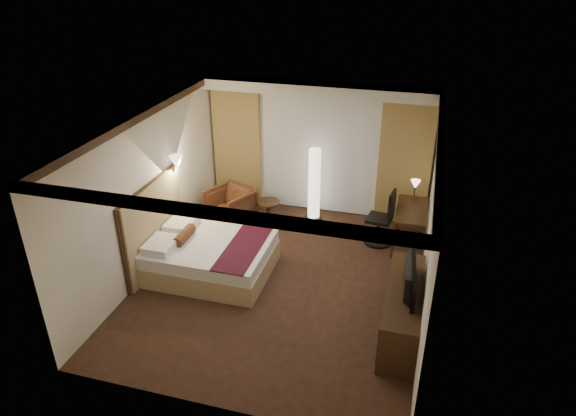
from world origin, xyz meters
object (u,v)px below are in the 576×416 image
(desk, at_px, (410,227))
(dresser, at_px, (402,310))
(office_chair, at_px, (380,217))
(television, at_px, (405,269))
(floor_lamp, at_px, (314,184))
(side_table, at_px, (269,213))
(bed, at_px, (211,257))
(armchair, at_px, (230,205))

(desk, bearing_deg, dresser, -88.84)
(office_chair, distance_m, television, 2.53)
(floor_lamp, xyz_separation_m, office_chair, (1.37, -0.62, -0.21))
(floor_lamp, bearing_deg, dresser, -56.75)
(side_table, relative_size, office_chair, 0.46)
(bed, height_order, side_table, bed)
(side_table, relative_size, television, 0.45)
(office_chair, xyz_separation_m, television, (0.58, -2.41, 0.51))
(side_table, height_order, desk, desk)
(desk, bearing_deg, floor_lamp, 163.70)
(armchair, relative_size, dresser, 0.42)
(desk, relative_size, television, 1.06)
(office_chair, relative_size, television, 0.99)
(desk, bearing_deg, television, -89.53)
(office_chair, xyz_separation_m, dresser, (0.61, -2.41, -0.17))
(side_table, distance_m, office_chair, 2.21)
(armchair, bearing_deg, dresser, -8.30)
(television, bearing_deg, bed, 74.20)
(floor_lamp, distance_m, dresser, 3.64)
(armchair, xyz_separation_m, desk, (3.48, 0.08, -0.03))
(floor_lamp, height_order, office_chair, floor_lamp)
(desk, bearing_deg, office_chair, -174.88)
(armchair, bearing_deg, side_table, 39.22)
(armchair, xyz_separation_m, floor_lamp, (1.54, 0.64, 0.35))
(armchair, height_order, side_table, armchair)
(desk, distance_m, office_chair, 0.58)
(floor_lamp, bearing_deg, television, -57.15)
(bed, xyz_separation_m, dresser, (3.21, -0.67, 0.08))
(bed, relative_size, dresser, 1.03)
(armchair, xyz_separation_m, side_table, (0.74, 0.18, -0.16))
(bed, bearing_deg, office_chair, 33.81)
(bed, relative_size, floor_lamp, 1.30)
(desk, bearing_deg, bed, -150.44)
(bed, distance_m, floor_lamp, 2.70)
(office_chair, bearing_deg, side_table, -175.60)
(armchair, relative_size, floor_lamp, 0.54)
(bed, height_order, television, television)
(side_table, height_order, television, television)
(desk, relative_size, office_chair, 1.07)
(side_table, bearing_deg, bed, -102.47)
(floor_lamp, distance_m, desk, 2.05)
(bed, distance_m, office_chair, 3.14)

